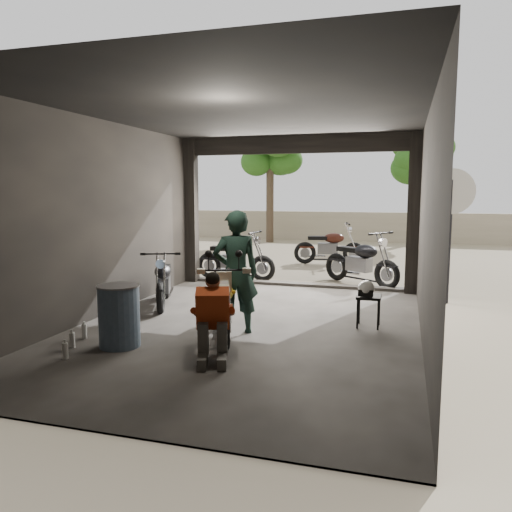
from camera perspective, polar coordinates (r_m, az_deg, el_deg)
The scene contains 16 objects.
ground at distance 7.60m, azimuth -1.00°, elevation -8.28°, with size 80.00×80.00×0.00m, color #7A6D56.
garage at distance 7.88m, azimuth 0.18°, elevation 1.75°, with size 7.00×7.13×3.20m.
boundary_wall at distance 21.14m, azimuth 10.55°, elevation 3.35°, with size 18.00×0.30×1.20m, color gray.
tree_left at distance 20.25m, azimuth 1.63°, elevation 12.88°, with size 2.20×2.20×5.60m.
tree_right at distance 21.04m, azimuth 18.50°, elevation 11.14°, with size 2.20×2.20×5.00m.
main_bike at distance 7.04m, azimuth -3.81°, elevation -5.07°, with size 0.66×1.61×1.07m, color beige, non-canonical shape.
left_bike at distance 9.11m, azimuth -10.54°, elevation -2.48°, with size 0.62×1.51×1.02m, color black, non-canonical shape.
outside_bike_a at distance 11.58m, azimuth -2.38°, elevation 0.06°, with size 0.70×1.70×1.15m, color black, non-canonical shape.
outside_bike_b at distance 14.27m, azimuth 8.40°, elevation 1.43°, with size 0.71×1.73×1.17m, color #39150D, non-canonical shape.
outside_bike_c at distance 11.20m, azimuth 11.90°, elevation -0.21°, with size 0.73×1.77×1.20m, color black, non-canonical shape.
rider at distance 7.14m, azimuth -2.33°, elevation -1.93°, with size 0.65×0.43×1.79m, color black.
mechanic at distance 6.02m, azimuth -5.00°, elevation -7.36°, with size 0.53×0.72×1.04m, color #C4441A, non-canonical shape.
stool at distance 7.71m, azimuth 12.76°, elevation -4.97°, with size 0.36×0.36×0.50m.
helmet at distance 7.63m, azimuth 12.49°, elevation -3.63°, with size 0.25×0.26×0.24m, color silver.
oil_drum at distance 6.83m, azimuth -15.37°, elevation -6.74°, with size 0.54×0.54×0.83m, color #3D5066.
sign_post at distance 9.68m, azimuth 21.32°, elevation 4.62°, with size 0.82×0.08×2.46m.
Camera 1 is at (2.21, -6.97, 2.06)m, focal length 35.00 mm.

